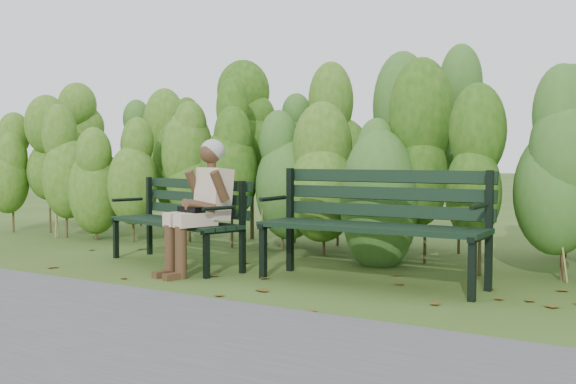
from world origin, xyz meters
The scene contains 7 objects.
ground centered at (0.00, 0.00, 0.00)m, with size 80.00×80.00×0.00m, color #394B17.
footpath centered at (0.00, -2.20, 0.01)m, with size 60.00×2.50×0.01m, color #474749.
hedge_band centered at (0.00, 1.86, 1.26)m, with size 11.04×1.67×2.42m.
leaf_litter centered at (0.20, -0.10, 0.00)m, with size 5.91×2.15×0.01m.
bench_left centered at (-1.18, 0.25, 0.50)m, with size 1.79×0.99×0.85m.
bench_right centered at (0.87, 0.35, 0.57)m, with size 1.94×0.65×0.97m.
seated_woman centered at (-0.66, -0.08, 0.70)m, with size 0.52×0.76×1.24m.
Camera 1 is at (3.23, -4.89, 1.07)m, focal length 42.00 mm.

